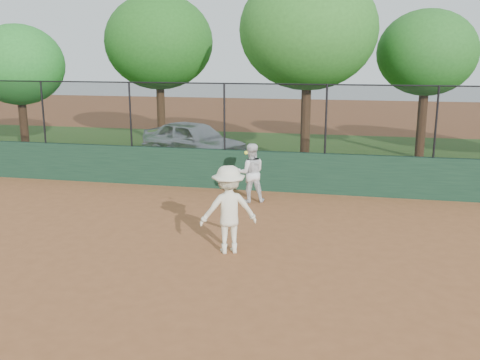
% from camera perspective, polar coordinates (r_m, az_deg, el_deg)
% --- Properties ---
extents(ground, '(80.00, 80.00, 0.00)m').
position_cam_1_polar(ground, '(10.80, -6.71, -8.64)').
color(ground, brown).
rests_on(ground, ground).
extents(back_wall, '(26.00, 0.20, 1.20)m').
position_cam_1_polar(back_wall, '(16.18, 0.08, 1.09)').
color(back_wall, '#1A3A26').
rests_on(back_wall, ground).
extents(grass_strip, '(36.00, 12.00, 0.01)m').
position_cam_1_polar(grass_strip, '(22.08, 3.36, 2.78)').
color(grass_strip, '#244917').
rests_on(grass_strip, ground).
extents(parked_car, '(4.79, 3.55, 1.52)m').
position_cam_1_polar(parked_car, '(20.82, -4.95, 4.23)').
color(parked_car, silver).
rests_on(parked_car, ground).
extents(player_second, '(0.95, 0.83, 1.64)m').
position_cam_1_polar(player_second, '(14.75, 1.14, 0.77)').
color(player_second, white).
rests_on(player_second, ground).
extents(player_main, '(1.35, 1.09, 2.19)m').
position_cam_1_polar(player_main, '(10.96, -1.23, -3.16)').
color(player_main, '#EAE6C6').
rests_on(player_main, ground).
extents(fence_assembly, '(26.00, 0.06, 2.00)m').
position_cam_1_polar(fence_assembly, '(15.92, -0.02, 6.86)').
color(fence_assembly, black).
rests_on(fence_assembly, back_wall).
extents(tree_0, '(3.88, 3.53, 5.26)m').
position_cam_1_polar(tree_0, '(24.74, -22.58, 11.25)').
color(tree_0, '#422817').
rests_on(tree_0, ground).
extents(tree_1, '(4.76, 4.33, 6.59)m').
position_cam_1_polar(tree_1, '(24.32, -8.67, 14.33)').
color(tree_1, '#472D18').
rests_on(tree_1, ground).
extents(tree_2, '(4.93, 4.48, 6.99)m').
position_cam_1_polar(tree_2, '(19.86, 7.28, 15.57)').
color(tree_2, '#4B2F1A').
rests_on(tree_2, ground).
extents(tree_3, '(3.76, 3.42, 5.69)m').
position_cam_1_polar(tree_3, '(22.00, 19.32, 12.64)').
color(tree_3, '#412615').
rests_on(tree_3, ground).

